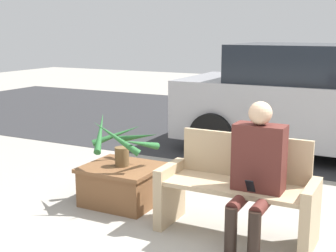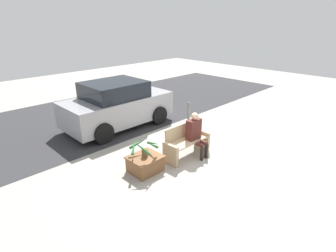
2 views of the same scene
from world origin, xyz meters
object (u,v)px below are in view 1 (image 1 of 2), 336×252
object	(u,v)px
bench	(237,190)
person_seated	(256,167)
potted_plant	(122,141)
planter_box	(122,183)
parked_car	(307,101)

from	to	relation	value
bench	person_seated	bearing A→B (deg)	-36.77
bench	potted_plant	bearing A→B (deg)	172.09
person_seated	planter_box	xyz separation A→B (m)	(-1.57, 0.34, -0.48)
bench	potted_plant	size ratio (longest dim) A/B	1.87
planter_box	bench	bearing A→B (deg)	-7.30
planter_box	potted_plant	distance (m)	0.46
planter_box	potted_plant	world-z (taller)	potted_plant
potted_plant	parked_car	size ratio (longest dim) A/B	0.20
bench	planter_box	world-z (taller)	bench
planter_box	potted_plant	xyz separation A→B (m)	(-0.00, 0.01, 0.46)
person_seated	potted_plant	world-z (taller)	person_seated
bench	person_seated	world-z (taller)	person_seated
bench	planter_box	distance (m)	1.38
planter_box	parked_car	bearing A→B (deg)	66.82
person_seated	parked_car	distance (m)	3.42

